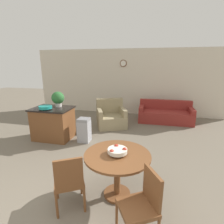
{
  "coord_description": "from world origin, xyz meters",
  "views": [
    {
      "loc": [
        1.08,
        -1.42,
        2.11
      ],
      "look_at": [
        0.13,
        2.65,
        0.95
      ],
      "focal_mm": 28.0,
      "sensor_mm": 36.0,
      "label": 1
    }
  ],
  "objects": [
    {
      "name": "couch",
      "position": [
        1.6,
        5.13,
        0.27
      ],
      "size": [
        1.94,
        0.87,
        0.77
      ],
      "rotation": [
        0.0,
        0.0,
        0.01
      ],
      "color": "maroon",
      "rests_on": "ground_plane"
    },
    {
      "name": "armchair",
      "position": [
        -0.27,
        4.23,
        0.31
      ],
      "size": [
        1.22,
        1.22,
        0.92
      ],
      "rotation": [
        0.0,
        0.0,
        0.41
      ],
      "color": "#998966",
      "rests_on": "ground_plane"
    },
    {
      "name": "trash_bin",
      "position": [
        -0.7,
        2.81,
        0.33
      ],
      "size": [
        0.32,
        0.31,
        0.67
      ],
      "color": "#9E9EA3",
      "rests_on": "ground_plane"
    },
    {
      "name": "dining_chair_near_left",
      "position": [
        -0.01,
        0.54,
        0.5
      ],
      "size": [
        0.57,
        0.57,
        0.9
      ],
      "rotation": [
        0.0,
        0.0,
        6.8
      ],
      "color": "brown",
      "rests_on": "ground_plane"
    },
    {
      "name": "fruit_bowl",
      "position": [
        0.61,
        0.98,
        0.81
      ],
      "size": [
        0.31,
        0.31,
        0.12
      ],
      "color": "silver",
      "rests_on": "dining_table"
    },
    {
      "name": "kitchen_island",
      "position": [
        -1.64,
        2.82,
        0.46
      ],
      "size": [
        1.08,
        0.81,
        0.91
      ],
      "color": "brown",
      "rests_on": "ground_plane"
    },
    {
      "name": "teal_bowl",
      "position": [
        -1.7,
        2.62,
        0.97
      ],
      "size": [
        0.35,
        0.35,
        0.1
      ],
      "color": "teal",
      "rests_on": "kitchen_island"
    },
    {
      "name": "wall_back",
      "position": [
        -0.0,
        5.96,
        1.35
      ],
      "size": [
        8.0,
        0.09,
        2.7
      ],
      "color": "beige",
      "rests_on": "ground_plane"
    },
    {
      "name": "dining_table",
      "position": [
        0.61,
        0.98,
        0.58
      ],
      "size": [
        1.05,
        1.05,
        0.75
      ],
      "color": "brown",
      "rests_on": "ground_plane"
    },
    {
      "name": "dining_chair_near_right",
      "position": [
        1.05,
        0.36,
        0.5
      ],
      "size": [
        0.57,
        0.57,
        0.9
      ],
      "rotation": [
        0.0,
        0.0,
        8.38
      ],
      "color": "brown",
      "rests_on": "ground_plane"
    },
    {
      "name": "potted_plant",
      "position": [
        -1.52,
        2.98,
        1.16
      ],
      "size": [
        0.35,
        0.35,
        0.44
      ],
      "color": "beige",
      "rests_on": "kitchen_island"
    }
  ]
}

